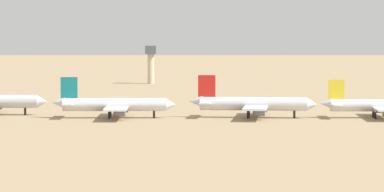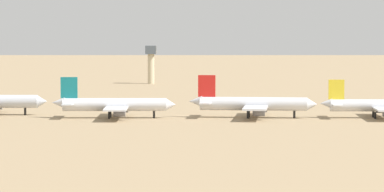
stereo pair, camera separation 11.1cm
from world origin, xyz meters
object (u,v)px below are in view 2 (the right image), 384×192
(parked_jet_yellow_4, at_px, (378,106))
(parked_jet_red_3, at_px, (252,104))
(control_tower, at_px, (151,61))
(parked_jet_teal_2, at_px, (113,105))

(parked_jet_yellow_4, bearing_deg, parked_jet_red_3, -179.98)
(parked_jet_yellow_4, xyz_separation_m, control_tower, (-84.53, 187.64, 7.20))
(parked_jet_teal_2, xyz_separation_m, parked_jet_red_3, (42.33, 3.02, 0.15))
(control_tower, bearing_deg, parked_jet_red_3, -76.19)
(parked_jet_yellow_4, height_order, control_tower, control_tower)
(parked_jet_yellow_4, bearing_deg, parked_jet_teal_2, -178.28)
(parked_jet_teal_2, relative_size, parked_jet_red_3, 0.96)
(parked_jet_red_3, xyz_separation_m, parked_jet_yellow_4, (38.26, 0.57, -0.41))
(parked_jet_teal_2, height_order, parked_jet_yellow_4, parked_jet_teal_2)
(parked_jet_teal_2, distance_m, parked_jet_red_3, 42.44)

